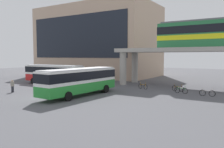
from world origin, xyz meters
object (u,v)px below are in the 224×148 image
object	(u,v)px
bus_main	(80,79)
bicycle_silver	(207,93)
bicycle_green	(181,90)
bicycle_brown	(178,89)
pedestrian_walking_across	(12,86)
bicycle_orange	(143,86)
pedestrian_by_bike_rack	(37,76)
station_building	(98,42)
bus_secondary	(53,72)

from	to	relation	value
bus_main	bicycle_silver	world-z (taller)	bus_main
bicycle_green	bicycle_brown	size ratio (longest dim) A/B	1.01
pedestrian_walking_across	bicycle_orange	bearing A→B (deg)	42.26
pedestrian_by_bike_rack	pedestrian_walking_across	world-z (taller)	pedestrian_by_bike_rack
bicycle_green	bicycle_silver	world-z (taller)	same
pedestrian_by_bike_rack	station_building	bearing A→B (deg)	80.21
bus_main	bicycle_orange	bearing A→B (deg)	66.58
station_building	bicycle_green	xyz separation A→B (m)	(24.52, -16.14, -7.61)
bus_main	pedestrian_by_bike_rack	bearing A→B (deg)	154.66
bus_secondary	pedestrian_by_bike_rack	distance (m)	7.60
bus_secondary	bicycle_orange	world-z (taller)	bus_secondary
station_building	bus_secondary	world-z (taller)	station_building
bus_main	pedestrian_by_bike_rack	size ratio (longest dim) A/B	6.35
station_building	bus_main	size ratio (longest dim) A/B	2.46
bus_secondary	bicycle_green	world-z (taller)	bus_secondary
bus_main	pedestrian_walking_across	world-z (taller)	bus_main
bus_secondary	bicycle_orange	size ratio (longest dim) A/B	6.54
station_building	pedestrian_walking_across	xyz separation A→B (m)	(5.90, -27.03, -7.21)
station_building	bicycle_brown	bearing A→B (deg)	-31.87
bicycle_orange	pedestrian_by_bike_rack	distance (m)	21.65
pedestrian_walking_across	station_building	bearing A→B (deg)	102.32
station_building	pedestrian_by_bike_rack	size ratio (longest dim) A/B	15.60
station_building	bicycle_green	distance (m)	30.33
pedestrian_walking_across	bicycle_brown	bearing A→B (deg)	34.52
bus_main	bus_secondary	xyz separation A→B (m)	(-10.59, 5.92, 0.00)
bus_main	bicycle_orange	xyz separation A→B (m)	(3.95, 9.12, -1.63)
bus_main	bicycle_green	bearing A→B (deg)	40.57
bus_secondary	bicycle_silver	bearing A→B (deg)	4.47
bus_main	bicycle_silver	distance (m)	15.04
bicycle_green	pedestrian_by_bike_rack	size ratio (longest dim) A/B	1.01
bicycle_brown	pedestrian_walking_across	size ratio (longest dim) A/B	1.08
bicycle_brown	pedestrian_walking_across	distance (m)	21.65
bicycle_silver	pedestrian_walking_across	xyz separation A→B (m)	(-21.81, -10.40, 0.39)
bus_secondary	pedestrian_by_bike_rack	xyz separation A→B (m)	(-7.09, 2.46, -1.16)
bicycle_brown	bus_secondary	bearing A→B (deg)	-169.23
bicycle_brown	bus_main	bearing A→B (deg)	-132.55
bicycle_green	bicycle_orange	xyz separation A→B (m)	(-5.65, 0.90, 0.00)
station_building	pedestrian_by_bike_rack	bearing A→B (deg)	-99.79
bicycle_silver	pedestrian_by_bike_rack	bearing A→B (deg)	178.82
bus_main	bicycle_green	distance (m)	12.74
bicycle_orange	bicycle_silver	distance (m)	8.95
pedestrian_by_bike_rack	bicycle_silver	bearing A→B (deg)	-1.18
bicycle_orange	bus_main	bearing A→B (deg)	-113.42
bus_secondary	bicycle_brown	xyz separation A→B (m)	(19.40, 3.69, -1.63)
bicycle_green	bicycle_brown	distance (m)	1.59
bus_main	bus_secondary	distance (m)	12.13
bicycle_silver	pedestrian_walking_across	distance (m)	24.17
bicycle_orange	bicycle_silver	bearing A→B (deg)	-8.86
bus_secondary	pedestrian_walking_across	xyz separation A→B (m)	(1.57, -8.58, -1.24)
bicycle_orange	bicycle_silver	world-z (taller)	same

